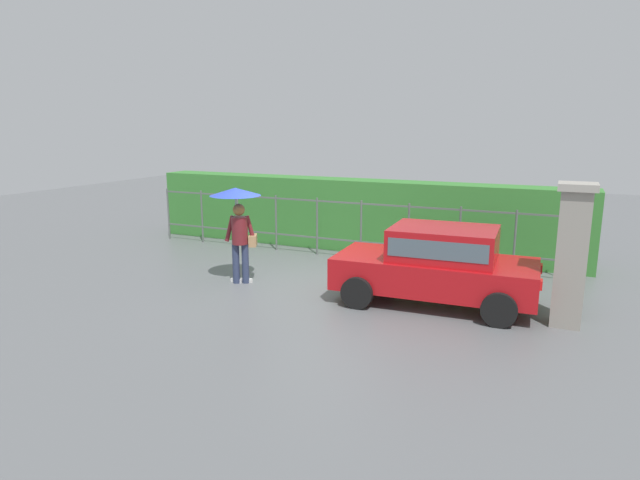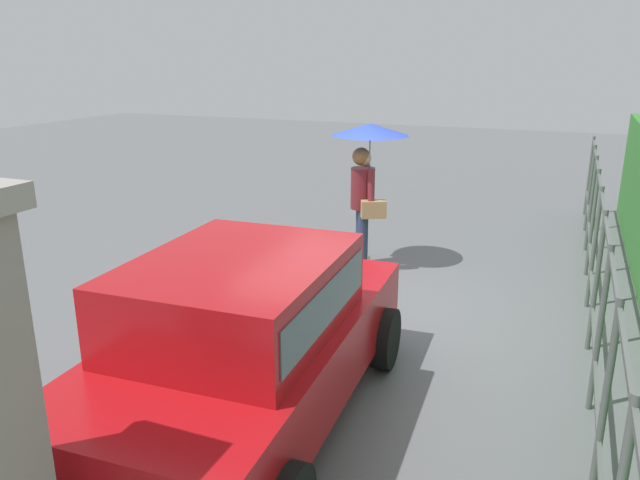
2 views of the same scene
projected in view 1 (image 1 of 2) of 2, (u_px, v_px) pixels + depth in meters
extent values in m
plane|color=slate|center=(315.00, 285.00, 11.41)|extent=(40.00, 40.00, 0.00)
cube|color=#B71116|center=(434.00, 274.00, 10.16)|extent=(3.77, 1.80, 0.60)
cube|color=#B71116|center=(444.00, 243.00, 9.98)|extent=(1.96, 1.52, 0.60)
cube|color=#4C5B66|center=(444.00, 242.00, 9.97)|extent=(1.81, 1.54, 0.33)
cylinder|color=black|center=(357.00, 293.00, 9.91)|extent=(0.61, 0.21, 0.60)
cylinder|color=black|center=(382.00, 270.00, 11.44)|extent=(0.61, 0.21, 0.60)
cylinder|color=black|center=(499.00, 310.00, 9.00)|extent=(0.61, 0.21, 0.60)
cylinder|color=black|center=(505.00, 283.00, 10.52)|extent=(0.61, 0.21, 0.60)
cube|color=red|center=(540.00, 285.00, 8.95)|extent=(0.07, 0.20, 0.16)
cube|color=red|center=(541.00, 268.00, 9.94)|extent=(0.07, 0.20, 0.16)
cylinder|color=#2D3856|center=(236.00, 264.00, 11.49)|extent=(0.15, 0.15, 0.86)
cylinder|color=#2D3856|center=(245.00, 263.00, 11.49)|extent=(0.15, 0.15, 0.86)
cube|color=white|center=(237.00, 280.00, 11.63)|extent=(0.26, 0.10, 0.08)
cube|color=white|center=(246.00, 280.00, 11.64)|extent=(0.26, 0.10, 0.08)
cylinder|color=maroon|center=(240.00, 231.00, 11.34)|extent=(0.34, 0.34, 0.58)
sphere|color=#DBAD89|center=(239.00, 210.00, 11.25)|extent=(0.22, 0.22, 0.22)
sphere|color=olive|center=(239.00, 210.00, 11.22)|extent=(0.25, 0.25, 0.25)
cylinder|color=maroon|center=(230.00, 229.00, 11.41)|extent=(0.24, 0.18, 0.56)
cylinder|color=maroon|center=(250.00, 228.00, 11.42)|extent=(0.24, 0.18, 0.56)
cylinder|color=#B2B2B7|center=(236.00, 214.00, 11.36)|extent=(0.02, 0.02, 0.77)
cone|color=blue|center=(235.00, 192.00, 11.27)|extent=(1.07, 1.07, 0.17)
cube|color=tan|center=(253.00, 240.00, 11.52)|extent=(0.29, 0.38, 0.24)
cube|color=gray|center=(571.00, 259.00, 8.91)|extent=(0.48, 0.48, 2.30)
cube|color=#9E998E|center=(578.00, 187.00, 8.66)|extent=(0.60, 0.60, 0.12)
cylinder|color=#59605B|center=(168.00, 214.00, 15.94)|extent=(0.05, 0.05, 1.50)
cylinder|color=#59605B|center=(202.00, 217.00, 15.45)|extent=(0.05, 0.05, 1.50)
cylinder|color=#59605B|center=(238.00, 220.00, 14.95)|extent=(0.05, 0.05, 1.50)
cylinder|color=#59605B|center=(276.00, 223.00, 14.46)|extent=(0.05, 0.05, 1.50)
cylinder|color=#59605B|center=(317.00, 226.00, 13.96)|extent=(0.05, 0.05, 1.50)
cylinder|color=#59605B|center=(361.00, 230.00, 13.47)|extent=(0.05, 0.05, 1.50)
cylinder|color=#59605B|center=(408.00, 234.00, 12.98)|extent=(0.05, 0.05, 1.50)
cylinder|color=#59605B|center=(459.00, 238.00, 12.48)|extent=(0.05, 0.05, 1.50)
cylinder|color=#59605B|center=(515.00, 243.00, 11.99)|extent=(0.05, 0.05, 1.50)
cylinder|color=#59605B|center=(575.00, 248.00, 11.49)|extent=(0.05, 0.05, 1.50)
cube|color=#59605B|center=(339.00, 202.00, 13.58)|extent=(10.95, 0.03, 0.04)
cube|color=#59605B|center=(339.00, 240.00, 13.78)|extent=(10.95, 0.03, 0.04)
cube|color=#387F33|center=(353.00, 214.00, 14.60)|extent=(11.95, 0.90, 1.90)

